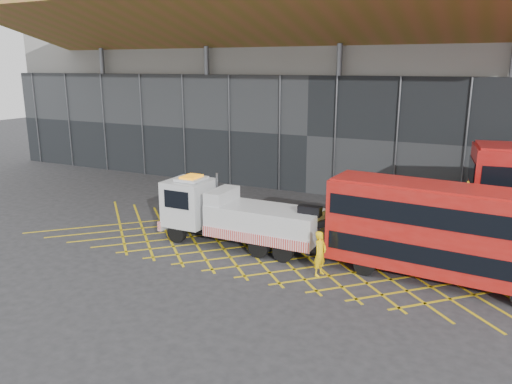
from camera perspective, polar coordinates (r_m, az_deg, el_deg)
The scene contains 6 objects.
ground_plane at distance 26.20m, azimuth -7.38°, elevation -5.10°, with size 120.00×120.00×0.00m, color #2B2B2D.
road_markings at distance 24.00m, azimuth 2.27°, elevation -6.82°, with size 26.36×7.16×0.01m.
construction_building at distance 40.66m, azimuth 9.60°, elevation 14.55°, with size 55.00×23.97×18.00m.
recovery_truck at distance 24.36m, azimuth -2.49°, elevation -2.67°, with size 9.55×2.28×3.34m.
bus_towed at distance 21.43m, azimuth 21.36°, elevation -4.12°, with size 10.03×3.01×4.02m.
worker at distance 21.26m, azimuth 7.34°, elevation -6.99°, with size 0.71×0.46×1.94m, color yellow.
Camera 1 is at (13.93, -20.45, 8.62)m, focal length 35.00 mm.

